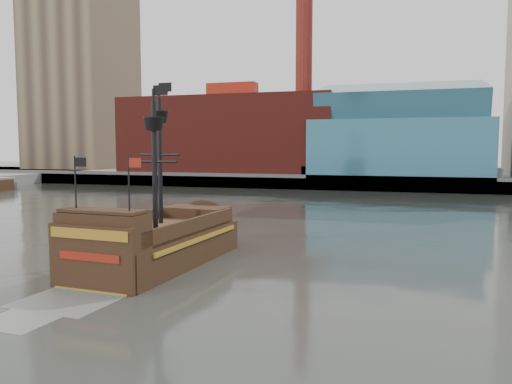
% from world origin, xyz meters
% --- Properties ---
extents(ground, '(400.00, 400.00, 0.00)m').
position_xyz_m(ground, '(0.00, 0.00, 0.00)').
color(ground, '#272924').
rests_on(ground, ground).
extents(promenade_far, '(220.00, 60.00, 2.00)m').
position_xyz_m(promenade_far, '(0.00, 92.00, 1.00)').
color(promenade_far, slate).
rests_on(promenade_far, ground).
extents(seawall, '(220.00, 1.00, 2.60)m').
position_xyz_m(seawall, '(0.00, 62.50, 1.30)').
color(seawall, '#4C4C49').
rests_on(seawall, ground).
extents(skyline, '(149.00, 45.00, 62.00)m').
position_xyz_m(skyline, '(5.21, 84.56, 24.55)').
color(skyline, '#746346').
rests_on(skyline, promenade_far).
extents(pirate_ship, '(5.98, 16.51, 12.15)m').
position_xyz_m(pirate_ship, '(-2.61, 4.88, 1.10)').
color(pirate_ship, black).
rests_on(pirate_ship, ground).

